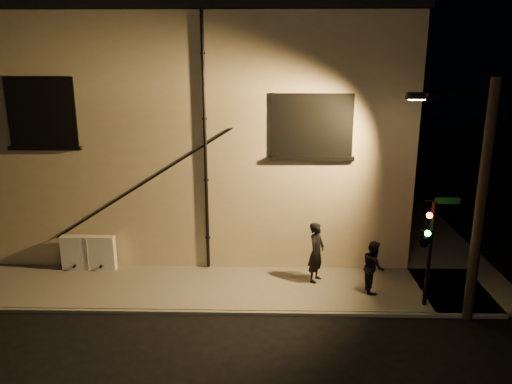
{
  "coord_description": "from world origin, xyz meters",
  "views": [
    {
      "loc": [
        0.21,
        -12.81,
        7.17
      ],
      "look_at": [
        -0.14,
        1.8,
        3.12
      ],
      "focal_mm": 35.0,
      "sensor_mm": 36.0,
      "label": 1
    }
  ],
  "objects_px": {
    "pedestrian_b": "(373,266)",
    "pedestrian_a": "(316,252)",
    "utility_cabinet": "(89,253)",
    "streetlamp_pole": "(476,196)",
    "traffic_signal": "(425,235)"
  },
  "relations": [
    {
      "from": "pedestrian_b",
      "to": "pedestrian_a",
      "type": "bearing_deg",
      "value": 67.16
    },
    {
      "from": "utility_cabinet",
      "to": "pedestrian_a",
      "type": "xyz_separation_m",
      "value": [
        7.59,
        -0.72,
        0.39
      ]
    },
    {
      "from": "pedestrian_b",
      "to": "streetlamp_pole",
      "type": "distance_m",
      "value": 3.73
    },
    {
      "from": "traffic_signal",
      "to": "pedestrian_b",
      "type": "bearing_deg",
      "value": 140.47
    },
    {
      "from": "utility_cabinet",
      "to": "pedestrian_b",
      "type": "height_order",
      "value": "pedestrian_b"
    },
    {
      "from": "pedestrian_a",
      "to": "pedestrian_b",
      "type": "xyz_separation_m",
      "value": [
        1.68,
        -0.67,
        -0.17
      ]
    },
    {
      "from": "pedestrian_a",
      "to": "utility_cabinet",
      "type": "bearing_deg",
      "value": 113.21
    },
    {
      "from": "pedestrian_a",
      "to": "pedestrian_b",
      "type": "bearing_deg",
      "value": -83.28
    },
    {
      "from": "utility_cabinet",
      "to": "streetlamp_pole",
      "type": "relative_size",
      "value": 0.27
    },
    {
      "from": "pedestrian_a",
      "to": "streetlamp_pole",
      "type": "height_order",
      "value": "streetlamp_pole"
    },
    {
      "from": "pedestrian_a",
      "to": "pedestrian_b",
      "type": "relative_size",
      "value": 1.21
    },
    {
      "from": "pedestrian_a",
      "to": "pedestrian_b",
      "type": "height_order",
      "value": "pedestrian_a"
    },
    {
      "from": "pedestrian_b",
      "to": "streetlamp_pole",
      "type": "bearing_deg",
      "value": -121.17
    },
    {
      "from": "utility_cabinet",
      "to": "traffic_signal",
      "type": "height_order",
      "value": "traffic_signal"
    },
    {
      "from": "pedestrian_a",
      "to": "streetlamp_pole",
      "type": "bearing_deg",
      "value": -88.23
    }
  ]
}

